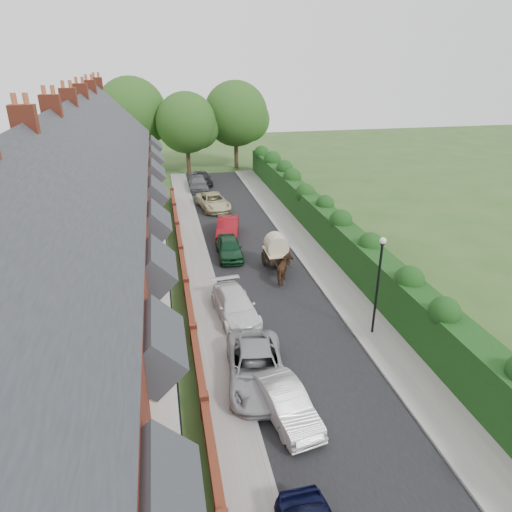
{
  "coord_description": "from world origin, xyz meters",
  "views": [
    {
      "loc": [
        -6.23,
        -13.68,
        12.66
      ],
      "look_at": [
        -1.3,
        9.77,
        2.2
      ],
      "focal_mm": 32.0,
      "sensor_mm": 36.0,
      "label": 1
    }
  ],
  "objects": [
    {
      "name": "ground",
      "position": [
        0.0,
        0.0,
        0.0
      ],
      "size": [
        140.0,
        140.0,
        0.0
      ],
      "primitive_type": "plane",
      "color": "#2D4C1E",
      "rests_on": "ground"
    },
    {
      "name": "road",
      "position": [
        -0.5,
        11.0,
        0.01
      ],
      "size": [
        6.0,
        58.0,
        0.02
      ],
      "primitive_type": "cube",
      "color": "black",
      "rests_on": "ground"
    },
    {
      "name": "pavement_hedge_side",
      "position": [
        3.6,
        11.0,
        0.06
      ],
      "size": [
        2.2,
        58.0,
        0.12
      ],
      "primitive_type": "cube",
      "color": "gray",
      "rests_on": "ground"
    },
    {
      "name": "pavement_house_side",
      "position": [
        -4.35,
        11.0,
        0.06
      ],
      "size": [
        1.7,
        58.0,
        0.12
      ],
      "primitive_type": "cube",
      "color": "gray",
      "rests_on": "ground"
    },
    {
      "name": "kerb_hedge_side",
      "position": [
        2.55,
        11.0,
        0.07
      ],
      "size": [
        0.18,
        58.0,
        0.13
      ],
      "primitive_type": "cube",
      "color": "gray",
      "rests_on": "ground"
    },
    {
      "name": "kerb_house_side",
      "position": [
        -3.55,
        11.0,
        0.07
      ],
      "size": [
        0.18,
        58.0,
        0.13
      ],
      "primitive_type": "cube",
      "color": "gray",
      "rests_on": "ground"
    },
    {
      "name": "hedge",
      "position": [
        5.4,
        11.0,
        1.6
      ],
      "size": [
        2.1,
        58.0,
        2.85
      ],
      "color": "#133410",
      "rests_on": "ground"
    },
    {
      "name": "terrace_row",
      "position": [
        -10.87,
        9.98,
        4.47
      ],
      "size": [
        9.05,
        40.5,
        11.5
      ],
      "color": "maroon",
      "rests_on": "ground"
    },
    {
      "name": "garden_wall_row",
      "position": [
        -5.35,
        10.0,
        0.46
      ],
      "size": [
        0.35,
        40.35,
        1.1
      ],
      "color": "maroon",
      "rests_on": "ground"
    },
    {
      "name": "lamppost",
      "position": [
        3.4,
        4.0,
        3.3
      ],
      "size": [
        0.32,
        0.32,
        5.16
      ],
      "color": "black",
      "rests_on": "ground"
    },
    {
      "name": "tree_far_left",
      "position": [
        -2.65,
        40.08,
        5.71
      ],
      "size": [
        7.14,
        6.8,
        9.29
      ],
      "color": "#332316",
      "rests_on": "ground"
    },
    {
      "name": "tree_far_right",
      "position": [
        3.39,
        42.08,
        6.31
      ],
      "size": [
        7.98,
        7.6,
        10.31
      ],
      "color": "#332316",
      "rests_on": "ground"
    },
    {
      "name": "tree_far_back",
      "position": [
        -8.59,
        43.08,
        6.62
      ],
      "size": [
        8.4,
        8.0,
        10.82
      ],
      "color": "#332316",
      "rests_on": "ground"
    },
    {
      "name": "car_silver_a",
      "position": [
        -2.34,
        -0.6,
        0.66
      ],
      "size": [
        2.14,
        4.23,
        1.33
      ],
      "primitive_type": "imported",
      "rotation": [
        0.0,
        0.0,
        0.19
      ],
      "color": "silver",
      "rests_on": "ground"
    },
    {
      "name": "car_silver_b",
      "position": [
        -3.0,
        1.61,
        0.72
      ],
      "size": [
        3.01,
        5.45,
        1.44
      ],
      "primitive_type": "imported",
      "rotation": [
        0.0,
        0.0,
        -0.12
      ],
      "color": "#9E9FA5",
      "rests_on": "ground"
    },
    {
      "name": "car_white",
      "position": [
        -3.0,
        7.0,
        0.68
      ],
      "size": [
        2.34,
        4.86,
        1.37
      ],
      "primitive_type": "imported",
      "rotation": [
        0.0,
        0.0,
        0.09
      ],
      "color": "white",
      "rests_on": "ground"
    },
    {
      "name": "car_green",
      "position": [
        -2.08,
        14.95,
        0.69
      ],
      "size": [
        1.79,
        4.11,
        1.38
      ],
      "primitive_type": "imported",
      "rotation": [
        0.0,
        0.0,
        -0.04
      ],
      "color": "#10371E",
      "rests_on": "ground"
    },
    {
      "name": "car_red",
      "position": [
        -1.6,
        18.74,
        0.75
      ],
      "size": [
        2.46,
        4.75,
        1.49
      ],
      "primitive_type": "imported",
      "rotation": [
        0.0,
        0.0,
        -0.2
      ],
      "color": "maroon",
      "rests_on": "ground"
    },
    {
      "name": "car_beige",
      "position": [
        -1.83,
        26.01,
        0.69
      ],
      "size": [
        3.04,
        5.29,
        1.39
      ],
      "primitive_type": "imported",
      "rotation": [
        0.0,
        0.0,
        0.15
      ],
      "color": "beige",
      "rests_on": "ground"
    },
    {
      "name": "car_grey",
      "position": [
        -2.56,
        33.0,
        0.67
      ],
      "size": [
        2.01,
        4.67,
        1.34
      ],
      "primitive_type": "imported",
      "rotation": [
        0.0,
        0.0,
        -0.03
      ],
      "color": "#595B61",
      "rests_on": "ground"
    },
    {
      "name": "car_black",
      "position": [
        -1.89,
        35.0,
        0.7
      ],
      "size": [
        2.07,
        4.27,
        1.41
      ],
      "primitive_type": "imported",
      "rotation": [
        0.0,
        0.0,
        0.1
      ],
      "color": "black",
      "rests_on": "ground"
    },
    {
      "name": "horse",
      "position": [
        0.62,
        10.42,
        0.83
      ],
      "size": [
        1.55,
        2.15,
        1.65
      ],
      "primitive_type": "imported",
      "rotation": [
        0.0,
        0.0,
        2.77
      ],
      "color": "#412817",
      "rests_on": "ground"
    },
    {
      "name": "horse_cart",
      "position": [
        0.62,
        12.53,
        1.34
      ],
      "size": [
        1.47,
        3.25,
        2.34
      ],
      "color": "black",
      "rests_on": "ground"
    }
  ]
}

